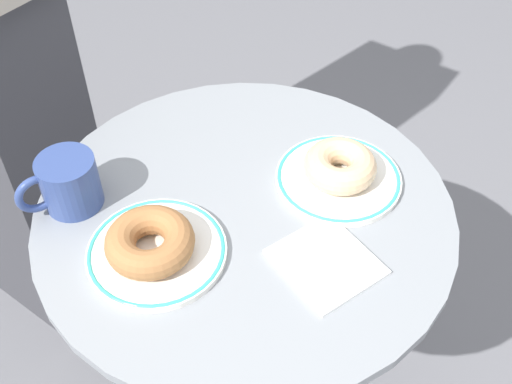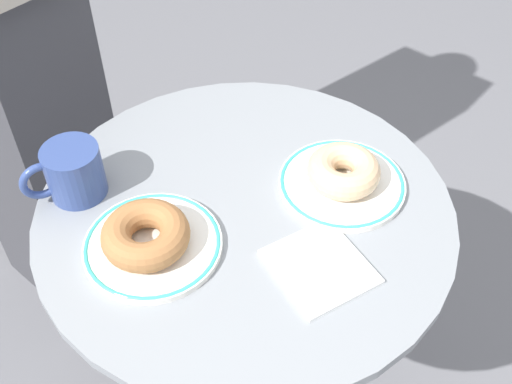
# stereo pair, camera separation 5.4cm
# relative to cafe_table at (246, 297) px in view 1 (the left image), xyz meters

# --- Properties ---
(cafe_table) EXTENTS (0.64, 0.64, 0.73)m
(cafe_table) POSITION_rel_cafe_table_xyz_m (0.00, 0.00, 0.00)
(cafe_table) COLOR gray
(cafe_table) RESTS_ON ground
(plate_left) EXTENTS (0.20, 0.20, 0.01)m
(plate_left) POSITION_rel_cafe_table_xyz_m (-0.15, -0.00, 0.24)
(plate_left) COLOR white
(plate_left) RESTS_ON cafe_table
(plate_right) EXTENTS (0.20, 0.20, 0.01)m
(plate_right) POSITION_rel_cafe_table_xyz_m (0.15, -0.04, 0.24)
(plate_right) COLOR white
(plate_right) RESTS_ON cafe_table
(donut_cinnamon) EXTENTS (0.17, 0.17, 0.04)m
(donut_cinnamon) POSITION_rel_cafe_table_xyz_m (-0.16, -0.00, 0.27)
(donut_cinnamon) COLOR #A36B3D
(donut_cinnamon) RESTS_ON plate_left
(donut_glazed) EXTENTS (0.14, 0.14, 0.04)m
(donut_glazed) POSITION_rel_cafe_table_xyz_m (0.15, -0.04, 0.27)
(donut_glazed) COLOR #E0B789
(donut_glazed) RESTS_ON plate_right
(paper_napkin) EXTENTS (0.13, 0.14, 0.01)m
(paper_napkin) POSITION_rel_cafe_table_xyz_m (0.03, -0.15, 0.24)
(paper_napkin) COLOR white
(paper_napkin) RESTS_ON cafe_table
(coffee_mug) EXTENTS (0.13, 0.09, 0.09)m
(coffee_mug) POSITION_rel_cafe_table_xyz_m (-0.21, 0.16, 0.28)
(coffee_mug) COLOR #334784
(coffee_mug) RESTS_ON cafe_table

